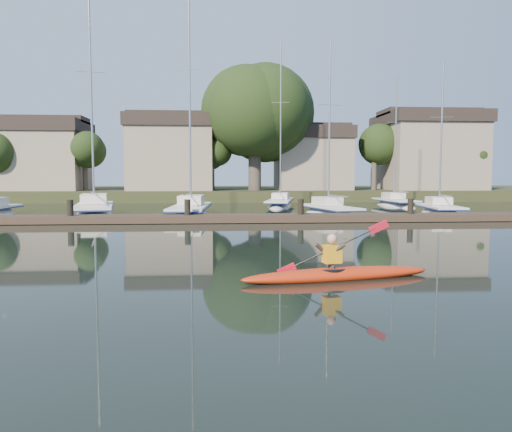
{
  "coord_description": "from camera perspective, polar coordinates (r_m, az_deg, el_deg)",
  "views": [
    {
      "loc": [
        -1.28,
        -12.25,
        2.47
      ],
      "look_at": [
        -0.17,
        3.15,
        1.2
      ],
      "focal_mm": 35.0,
      "sensor_mm": 36.0,
      "label": 1
    }
  ],
  "objects": [
    {
      "name": "sailboat_6",
      "position": [
        39.67,
        2.76,
        0.9
      ],
      "size": [
        3.61,
        9.0,
        14.0
      ],
      "rotation": [
        0.0,
        0.0,
        -0.21
      ],
      "color": "white",
      "rests_on": "ground"
    },
    {
      "name": "sailboat_2",
      "position": [
        30.79,
        -7.49,
        -0.29
      ],
      "size": [
        2.61,
        9.24,
        15.13
      ],
      "rotation": [
        0.0,
        0.0,
        -0.05
      ],
      "color": "white",
      "rests_on": "ground"
    },
    {
      "name": "sailboat_1",
      "position": [
        32.36,
        -18.0,
        -0.27
      ],
      "size": [
        4.03,
        9.48,
        15.07
      ],
      "rotation": [
        0.0,
        0.0,
        0.2
      ],
      "color": "white",
      "rests_on": "ground"
    },
    {
      "name": "dock",
      "position": [
        26.37,
        -1.32,
        -0.22
      ],
      "size": [
        34.0,
        2.0,
        1.8
      ],
      "color": "#412F25",
      "rests_on": "ground"
    },
    {
      "name": "kayak",
      "position": [
        12.04,
        9.22,
        -6.3
      ],
      "size": [
        4.8,
        1.56,
        1.53
      ],
      "rotation": [
        0.0,
        0.0,
        0.2
      ],
      "color": "#CC430F",
      "rests_on": "ground"
    },
    {
      "name": "sailboat_4",
      "position": [
        33.71,
        20.27,
        -0.08
      ],
      "size": [
        2.68,
        6.46,
        10.67
      ],
      "rotation": [
        0.0,
        0.0,
        -0.13
      ],
      "color": "white",
      "rests_on": "ground"
    },
    {
      "name": "sailboat_3",
      "position": [
        31.32,
        8.41,
        -0.19
      ],
      "size": [
        3.34,
        7.53,
        11.77
      ],
      "rotation": [
        0.0,
        0.0,
        0.2
      ],
      "color": "white",
      "rests_on": "ground"
    },
    {
      "name": "shore",
      "position": [
        52.62,
        -0.97,
        5.53
      ],
      "size": [
        90.0,
        25.25,
        12.75
      ],
      "color": "#27361B",
      "rests_on": "ground"
    },
    {
      "name": "sailboat_7",
      "position": [
        41.21,
        15.6,
        0.86
      ],
      "size": [
        2.21,
        7.21,
        11.49
      ],
      "rotation": [
        0.0,
        0.0,
        0.05
      ],
      "color": "white",
      "rests_on": "ground"
    },
    {
      "name": "ground",
      "position": [
        12.56,
        1.84,
        -6.64
      ],
      "size": [
        160.0,
        160.0,
        0.0
      ],
      "primitive_type": "plane",
      "color": "black",
      "rests_on": "ground"
    }
  ]
}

